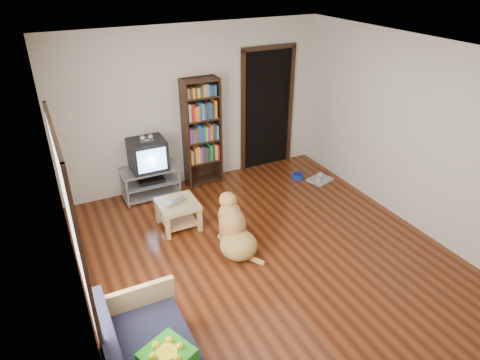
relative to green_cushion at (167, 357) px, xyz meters
name	(u,v)px	position (x,y,z in m)	size (l,w,h in m)	color
ground	(269,258)	(1.75, 1.31, -0.48)	(5.00, 5.00, 0.00)	#612B10
ceiling	(277,53)	(1.75, 1.31, 2.12)	(5.00, 5.00, 0.00)	white
wall_back	(194,107)	(1.75, 3.81, 0.82)	(4.50, 4.50, 0.00)	beige
wall_front	(453,311)	(1.75, -1.19, 0.82)	(4.50, 4.50, 0.00)	beige
wall_left	(67,215)	(-0.50, 1.31, 0.82)	(5.00, 5.00, 0.00)	beige
wall_right	(415,136)	(4.00, 1.31, 0.82)	(5.00, 5.00, 0.00)	beige
green_cushion	(167,357)	(0.00, 0.00, 0.00)	(0.38, 0.38, 0.13)	green
laptop	(178,203)	(0.95, 2.49, -0.07)	(0.29, 0.19, 0.02)	#BCBCC1
dog_bowl	(298,176)	(3.32, 3.02, -0.44)	(0.22, 0.22, 0.08)	navy
grey_rag	(320,180)	(3.62, 2.77, -0.47)	(0.40, 0.32, 0.03)	#9A9A9A
window	(72,223)	(-0.48, 0.81, 1.02)	(0.03, 1.46, 1.70)	white
doorway	(267,106)	(3.10, 3.79, 0.64)	(1.03, 0.05, 2.19)	black
tv_stand	(151,181)	(0.85, 3.56, -0.21)	(0.90, 0.45, 0.50)	#99999E
crt_tv	(147,154)	(0.85, 3.58, 0.26)	(0.55, 0.52, 0.58)	black
bookshelf	(202,127)	(1.80, 3.65, 0.52)	(0.60, 0.30, 1.80)	black
coffee_table	(178,210)	(0.95, 2.52, -0.20)	(0.55, 0.55, 0.40)	tan
dog	(234,231)	(1.44, 1.68, -0.20)	(0.51, 0.95, 0.78)	tan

